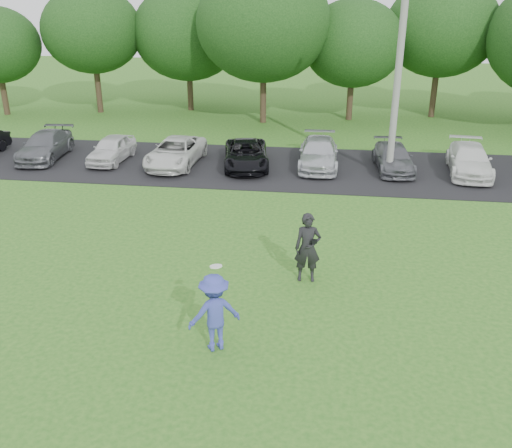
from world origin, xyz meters
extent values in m
plane|color=#28621C|center=(0.00, 0.00, 0.00)|extent=(100.00, 100.00, 0.00)
cube|color=black|center=(0.00, 13.00, 0.01)|extent=(32.00, 6.50, 0.03)
cylinder|color=gray|center=(4.49, 12.23, 4.53)|extent=(0.28, 0.28, 9.06)
imported|color=#3E47AF|center=(-0.37, -0.67, 0.92)|extent=(1.37, 1.16, 1.85)
cylinder|color=white|center=(-0.32, -0.61, 2.04)|extent=(0.28, 0.27, 0.10)
imported|color=black|center=(1.51, 2.79, 0.98)|extent=(0.75, 0.52, 1.96)
cube|color=black|center=(1.69, 2.61, 1.27)|extent=(0.15, 0.11, 0.10)
imported|color=slate|center=(-11.13, 12.92, 0.62)|extent=(1.98, 4.20, 1.18)
imported|color=silver|center=(-7.88, 12.84, 0.61)|extent=(1.50, 3.43, 1.15)
imported|color=silver|center=(-4.85, 12.68, 0.62)|extent=(2.19, 4.33, 1.18)
imported|color=black|center=(-1.69, 12.82, 0.60)|extent=(2.52, 4.32, 1.13)
imported|color=silver|center=(1.49, 13.31, 0.63)|extent=(1.75, 4.18, 1.21)
imported|color=#5A5C62|center=(4.74, 13.24, 0.57)|extent=(1.79, 3.81, 1.08)
imported|color=white|center=(7.90, 13.14, 0.63)|extent=(2.00, 4.23, 1.19)
cylinder|color=#38281C|center=(-18.00, 21.60, 1.10)|extent=(0.36, 0.36, 2.20)
cylinder|color=#38281C|center=(-12.50, 23.00, 1.35)|extent=(0.36, 0.36, 2.70)
ellipsoid|color=#214C19|center=(-12.50, 23.00, 4.93)|extent=(5.94, 5.94, 5.05)
cylinder|color=#38281C|center=(-7.00, 24.40, 1.10)|extent=(0.36, 0.36, 2.20)
ellipsoid|color=#214C19|center=(-7.00, 24.40, 4.71)|extent=(6.68, 6.68, 5.68)
cylinder|color=#38281C|center=(-2.00, 21.60, 1.35)|extent=(0.36, 0.36, 2.70)
ellipsoid|color=#214C19|center=(-2.00, 21.60, 5.48)|extent=(7.42, 7.42, 6.31)
cylinder|color=#38281C|center=(3.00, 23.00, 1.10)|extent=(0.36, 0.36, 2.20)
ellipsoid|color=#214C19|center=(3.00, 23.00, 4.36)|extent=(5.76, 5.76, 4.90)
cylinder|color=#38281C|center=(8.00, 24.40, 1.35)|extent=(0.36, 0.36, 2.70)
ellipsoid|color=#214C19|center=(8.00, 24.40, 5.14)|extent=(6.50, 6.50, 5.53)
camera|label=1|loc=(1.97, -11.25, 7.69)|focal=40.00mm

